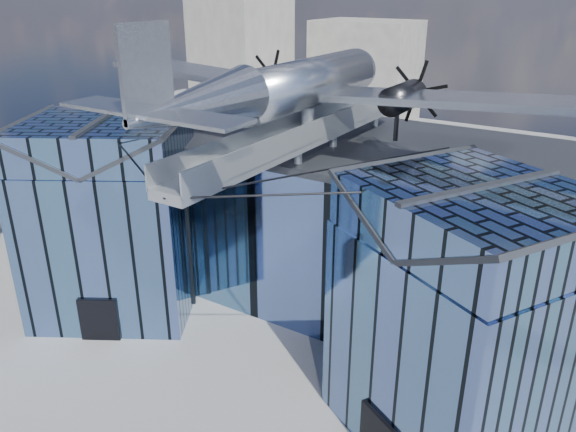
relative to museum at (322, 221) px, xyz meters
The scene contains 4 objects.
ground_plane 8.03m from the museum, 90.00° to the right, with size 120.00×120.00×0.00m, color gray.
museum is the anchor object (origin of this frame).
bg_towers 44.92m from the museum, 88.14° to the left, with size 77.00×24.50×26.00m.
tree_side_w 26.16m from the museum, 164.73° to the left, with size 3.73×3.73×5.13m.
Camera 1 is at (14.82, -21.62, 18.79)m, focal length 35.00 mm.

